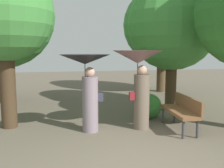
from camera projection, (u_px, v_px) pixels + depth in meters
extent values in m
plane|color=brown|center=(142.00, 164.00, 4.60)|extent=(40.00, 40.00, 0.00)
cylinder|color=gray|center=(90.00, 104.00, 6.39)|extent=(0.39, 0.39, 1.35)
sphere|color=tan|center=(90.00, 72.00, 6.29)|extent=(0.24, 0.24, 0.24)
cylinder|color=#333338|center=(85.00, 80.00, 6.28)|extent=(0.02, 0.02, 0.77)
cone|color=black|center=(85.00, 59.00, 6.21)|extent=(1.22, 1.22, 0.23)
cube|color=#333342|center=(100.00, 97.00, 6.44)|extent=(0.14, 0.10, 0.20)
cylinder|color=#6B5B4C|center=(141.00, 102.00, 6.63)|extent=(0.39, 0.39, 1.38)
sphere|color=tan|center=(142.00, 70.00, 6.52)|extent=(0.25, 0.25, 0.25)
cylinder|color=#333338|center=(137.00, 79.00, 6.51)|extent=(0.02, 0.02, 0.76)
cone|color=gray|center=(138.00, 57.00, 6.44)|extent=(1.23, 1.23, 0.32)
cube|color=maroon|center=(132.00, 96.00, 6.53)|extent=(0.14, 0.10, 0.20)
cylinder|color=#38383D|center=(163.00, 115.00, 7.21)|extent=(0.06, 0.06, 0.44)
cylinder|color=#38383D|center=(175.00, 114.00, 7.26)|extent=(0.06, 0.06, 0.44)
cylinder|color=#38383D|center=(183.00, 129.00, 5.89)|extent=(0.06, 0.06, 0.44)
cylinder|color=#38383D|center=(197.00, 129.00, 5.94)|extent=(0.06, 0.06, 0.44)
cube|color=brown|center=(179.00, 112.00, 6.54)|extent=(0.52, 1.52, 0.08)
cube|color=brown|center=(188.00, 104.00, 6.55)|extent=(0.15, 1.50, 0.35)
cylinder|color=#42301E|center=(6.00, 52.00, 6.56)|extent=(0.39, 0.39, 3.88)
sphere|color=#428C3D|center=(4.00, 12.00, 6.43)|extent=(2.42, 2.42, 2.42)
cylinder|color=#4C3823|center=(3.00, 45.00, 9.73)|extent=(0.43, 0.43, 4.32)
sphere|color=#387F33|center=(1.00, 15.00, 9.59)|extent=(3.87, 3.87, 3.87)
cylinder|color=#42301E|center=(172.00, 53.00, 8.87)|extent=(0.37, 0.37, 3.74)
sphere|color=#428C3D|center=(173.00, 25.00, 8.75)|extent=(3.00, 3.00, 3.00)
sphere|color=#428C3D|center=(173.00, 2.00, 8.66)|extent=(2.40, 2.40, 2.40)
cylinder|color=#4C3823|center=(162.00, 48.00, 12.35)|extent=(0.42, 0.42, 4.17)
sphere|color=#428C3D|center=(162.00, 25.00, 12.21)|extent=(3.62, 3.62, 3.62)
sphere|color=#428C3D|center=(163.00, 7.00, 12.10)|extent=(2.90, 2.90, 2.90)
sphere|color=#387F33|center=(149.00, 106.00, 7.66)|extent=(0.73, 0.73, 0.73)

